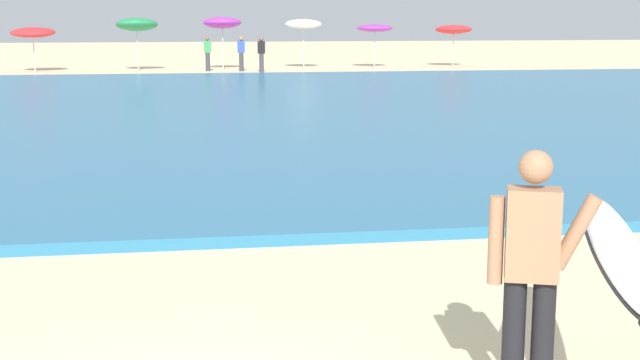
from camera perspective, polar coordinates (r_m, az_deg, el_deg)
sea at (r=23.73m, az=-8.86°, el=4.45°), size 120.00×28.00×0.14m
surfer_with_board at (r=5.92m, az=16.01°, el=-4.85°), size 1.34×2.60×1.73m
beach_umbrella_1 at (r=42.23m, az=-18.00°, el=9.02°), size 1.98×2.00×2.06m
beach_umbrella_2 at (r=41.77m, az=-11.71°, el=9.77°), size 1.90×1.94×2.49m
beach_umbrella_3 at (r=42.20m, az=-6.31°, el=10.03°), size 1.77×1.80×2.49m
beach_umbrella_4 at (r=43.01m, az=-1.07°, el=10.02°), size 1.74×1.77×2.40m
beach_umbrella_5 at (r=43.63m, az=3.55°, el=9.73°), size 1.73×1.74×2.09m
beach_umbrella_6 at (r=44.91m, az=8.59°, el=9.55°), size 1.81×1.83×2.07m
beachgoer_near_row_left at (r=40.95m, az=-5.09°, el=8.17°), size 0.32×0.20×1.58m
beachgoer_near_row_mid at (r=41.12m, az=-7.25°, el=8.14°), size 0.32×0.20×1.58m
beachgoer_near_row_right at (r=40.07m, az=-3.79°, el=8.14°), size 0.32×0.20×1.58m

